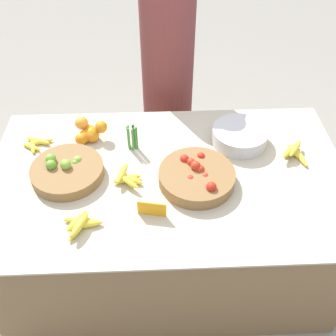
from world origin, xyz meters
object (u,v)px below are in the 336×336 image
tomato_basket (197,177)px  price_sign (152,209)px  vendor_person (168,84)px  lime_bowl (67,171)px  metal_bowl (240,136)px

tomato_basket → price_sign: (-0.23, -0.21, 0.01)m
vendor_person → tomato_basket: bearing=-83.5°
price_sign → tomato_basket: bearing=53.0°
lime_bowl → price_sign: size_ratio=2.75×
vendor_person → price_sign: bearing=-95.9°
price_sign → vendor_person: (0.12, 1.18, -0.06)m
tomato_basket → price_sign: 0.31m
tomato_basket → vendor_person: bearing=96.5°
vendor_person → metal_bowl: bearing=-59.8°
tomato_basket → price_sign: tomato_basket is taller
tomato_basket → vendor_person: 0.97m
tomato_basket → vendor_person: vendor_person is taller
tomato_basket → price_sign: size_ratio=2.86×
lime_bowl → tomato_basket: bearing=-6.3°
metal_bowl → lime_bowl: bearing=-166.0°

